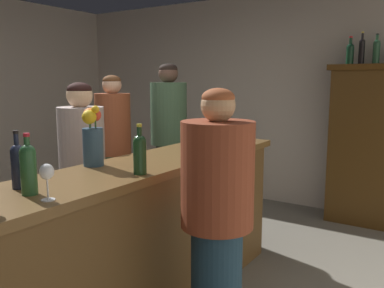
% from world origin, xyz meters
% --- Properties ---
extents(floor, '(7.65, 7.65, 0.00)m').
position_xyz_m(floor, '(0.00, 0.00, 0.00)').
color(floor, slate).
rests_on(floor, ground).
extents(wall_back, '(5.68, 0.12, 2.61)m').
position_xyz_m(wall_back, '(0.00, 3.00, 1.31)').
color(wall_back, '#C2B3A2').
rests_on(wall_back, ground).
extents(bar_counter, '(0.57, 2.75, 1.03)m').
position_xyz_m(bar_counter, '(0.65, 0.01, 0.52)').
color(bar_counter, brown).
rests_on(bar_counter, ground).
extents(display_cabinet, '(0.89, 0.43, 1.71)m').
position_xyz_m(display_cabinet, '(1.53, 2.70, 0.89)').
color(display_cabinet, '#462C10').
rests_on(display_cabinet, ground).
extents(wine_bottle_merlot, '(0.07, 0.07, 0.28)m').
position_xyz_m(wine_bottle_merlot, '(0.69, -0.84, 1.16)').
color(wine_bottle_merlot, '#23502A').
rests_on(wine_bottle_merlot, bar_counter).
extents(wine_bottle_pinot, '(0.06, 0.06, 0.28)m').
position_xyz_m(wine_bottle_pinot, '(0.55, -0.80, 1.15)').
color(wine_bottle_pinot, '#1E253E').
rests_on(wine_bottle_pinot, bar_counter).
extents(wine_bottle_rose, '(0.07, 0.07, 0.28)m').
position_xyz_m(wine_bottle_rose, '(0.84, -0.25, 1.16)').
color(wine_bottle_rose, '#1A3C1E').
rests_on(wine_bottle_rose, bar_counter).
extents(wine_glass_mid, '(0.06, 0.06, 0.16)m').
position_xyz_m(wine_glass_mid, '(0.83, -0.86, 1.15)').
color(wine_glass_mid, white).
rests_on(wine_glass_mid, bar_counter).
extents(flower_arrangement, '(0.13, 0.13, 0.37)m').
position_xyz_m(flower_arrangement, '(0.45, -0.23, 1.22)').
color(flower_arrangement, '#2F4E69').
rests_on(flower_arrangement, bar_counter).
extents(cheese_plate, '(0.18, 0.18, 0.01)m').
position_xyz_m(cheese_plate, '(0.78, 0.97, 1.04)').
color(cheese_plate, white).
rests_on(cheese_plate, bar_counter).
extents(display_bottle_left, '(0.08, 0.08, 0.30)m').
position_xyz_m(display_bottle_left, '(1.26, 2.70, 1.84)').
color(display_bottle_left, '#12321F').
rests_on(display_bottle_left, display_cabinet).
extents(display_bottle_midleft, '(0.06, 0.06, 0.34)m').
position_xyz_m(display_bottle_midleft, '(1.38, 2.70, 1.86)').
color(display_bottle_midleft, black).
rests_on(display_bottle_midleft, display_cabinet).
extents(display_bottle_center, '(0.07, 0.07, 0.31)m').
position_xyz_m(display_bottle_center, '(1.52, 2.70, 1.85)').
color(display_bottle_center, '#264E33').
rests_on(display_bottle_center, display_cabinet).
extents(patron_near_entrance, '(0.36, 0.36, 1.53)m').
position_xyz_m(patron_near_entrance, '(-0.19, 0.24, 0.84)').
color(patron_near_entrance, '#363033').
rests_on(patron_near_entrance, ground).
extents(patron_by_cabinet, '(0.39, 0.39, 1.72)m').
position_xyz_m(patron_by_cabinet, '(-0.29, 1.53, 0.94)').
color(patron_by_cabinet, '#2B2730').
rests_on(patron_by_cabinet, ground).
extents(patron_in_grey, '(0.35, 0.35, 1.60)m').
position_xyz_m(patron_in_grey, '(-0.56, 0.98, 0.88)').
color(patron_in_grey, '#446F4F').
rests_on(patron_in_grey, ground).
extents(bartender, '(0.39, 0.39, 1.51)m').
position_xyz_m(bartender, '(1.26, -0.12, 0.82)').
color(bartender, '#1C374A').
rests_on(bartender, ground).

